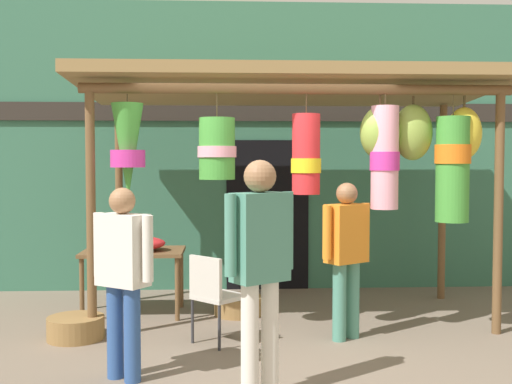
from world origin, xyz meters
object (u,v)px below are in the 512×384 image
object	(u,v)px
vendor_in_orange	(346,248)
shopper_by_bananas	(260,257)
wicker_basket_spare	(239,306)
wicker_basket_by_table	(76,328)
customer_foreground	(123,268)
folding_chair	(214,291)
flower_heap_on_table	(133,243)
display_table	(134,257)

from	to	relation	value
vendor_in_orange	shopper_by_bananas	xyz separation A→B (m)	(-0.91, -1.46, 0.14)
wicker_basket_spare	wicker_basket_by_table	bearing A→B (deg)	-151.07
vendor_in_orange	customer_foreground	distance (m)	2.22
wicker_basket_by_table	vendor_in_orange	world-z (taller)	vendor_in_orange
folding_chair	shopper_by_bananas	world-z (taller)	shopper_by_bananas
flower_heap_on_table	customer_foreground	bearing A→B (deg)	-83.84
folding_chair	wicker_basket_by_table	bearing A→B (deg)	169.65
display_table	customer_foreground	distance (m)	2.16
folding_chair	shopper_by_bananas	size ratio (longest dim) A/B	0.49
customer_foreground	wicker_basket_by_table	bearing A→B (deg)	119.09
display_table	wicker_basket_spare	size ratio (longest dim) A/B	2.05
display_table	wicker_basket_spare	distance (m)	1.29
vendor_in_orange	display_table	bearing A→B (deg)	153.22
wicker_basket_spare	display_table	bearing A→B (deg)	175.69
display_table	wicker_basket_by_table	distance (m)	1.18
flower_heap_on_table	shopper_by_bananas	size ratio (longest dim) A/B	0.43
flower_heap_on_table	customer_foreground	size ratio (longest dim) A/B	0.49
display_table	shopper_by_bananas	world-z (taller)	shopper_by_bananas
display_table	shopper_by_bananas	xyz separation A→B (m)	(1.27, -2.56, 0.38)
vendor_in_orange	customer_foreground	bearing A→B (deg)	-152.29
flower_heap_on_table	wicker_basket_spare	world-z (taller)	flower_heap_on_table
flower_heap_on_table	wicker_basket_by_table	world-z (taller)	flower_heap_on_table
flower_heap_on_table	shopper_by_bananas	xyz separation A→B (m)	(1.27, -2.48, 0.22)
vendor_in_orange	shopper_by_bananas	world-z (taller)	shopper_by_bananas
customer_foreground	shopper_by_bananas	xyz separation A→B (m)	(1.05, -0.43, 0.14)
wicker_basket_by_table	customer_foreground	distance (m)	1.54
wicker_basket_spare	shopper_by_bananas	size ratio (longest dim) A/B	0.31
display_table	vendor_in_orange	size ratio (longest dim) A/B	0.74
wicker_basket_by_table	vendor_in_orange	xyz separation A→B (m)	(2.61, -0.13, 0.78)
display_table	vendor_in_orange	world-z (taller)	vendor_in_orange
wicker_basket_spare	customer_foreground	world-z (taller)	customer_foreground
customer_foreground	flower_heap_on_table	bearing A→B (deg)	96.16
folding_chair	wicker_basket_by_table	world-z (taller)	folding_chair
wicker_basket_spare	shopper_by_bananas	bearing A→B (deg)	-87.63
display_table	flower_heap_on_table	world-z (taller)	flower_heap_on_table
vendor_in_orange	flower_heap_on_table	bearing A→B (deg)	154.77
shopper_by_bananas	wicker_basket_by_table	bearing A→B (deg)	136.85
wicker_basket_by_table	display_table	bearing A→B (deg)	66.50
folding_chair	wicker_basket_by_table	xyz separation A→B (m)	(-1.34, 0.24, -0.39)
wicker_basket_spare	flower_heap_on_table	bearing A→B (deg)	179.36
flower_heap_on_table	shopper_by_bananas	distance (m)	2.80
display_table	folding_chair	size ratio (longest dim) A/B	1.33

